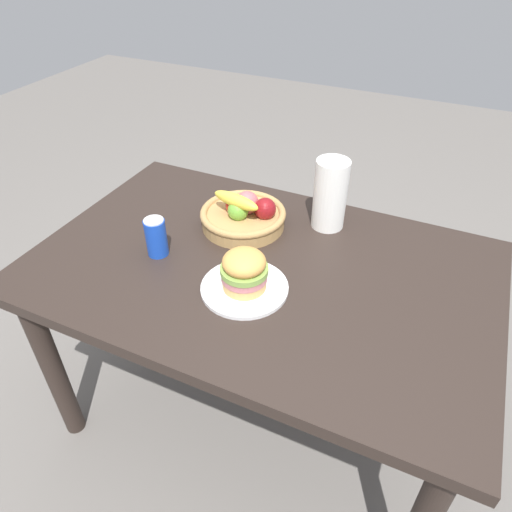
% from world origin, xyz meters
% --- Properties ---
extents(ground_plane, '(8.00, 8.00, 0.00)m').
position_xyz_m(ground_plane, '(0.00, 0.00, 0.00)').
color(ground_plane, slate).
extents(dining_table, '(1.40, 0.90, 0.75)m').
position_xyz_m(dining_table, '(0.00, 0.00, 0.65)').
color(dining_table, '#2D231E').
rests_on(dining_table, ground_plane).
extents(plate, '(0.25, 0.25, 0.01)m').
position_xyz_m(plate, '(0.01, -0.12, 0.76)').
color(plate, white).
rests_on(plate, dining_table).
extents(sandwich, '(0.14, 0.14, 0.12)m').
position_xyz_m(sandwich, '(0.01, -0.12, 0.82)').
color(sandwich, '#DBAD60').
rests_on(sandwich, plate).
extents(soda_can, '(0.07, 0.07, 0.13)m').
position_xyz_m(soda_can, '(-0.32, -0.08, 0.81)').
color(soda_can, blue).
rests_on(soda_can, dining_table).
extents(fruit_basket, '(0.29, 0.29, 0.14)m').
position_xyz_m(fruit_basket, '(-0.14, 0.17, 0.80)').
color(fruit_basket, tan).
rests_on(fruit_basket, dining_table).
extents(paper_towel_roll, '(0.11, 0.11, 0.24)m').
position_xyz_m(paper_towel_roll, '(0.12, 0.29, 0.87)').
color(paper_towel_roll, white).
rests_on(paper_towel_roll, dining_table).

